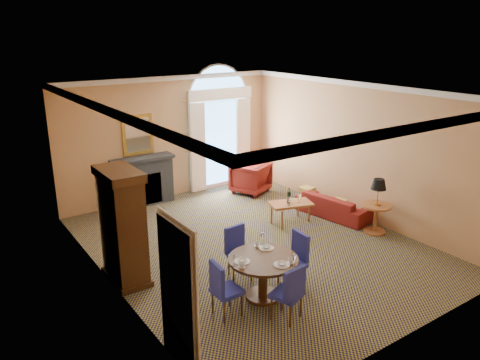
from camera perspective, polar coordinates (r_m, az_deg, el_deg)
ground at (r=9.92m, az=1.65°, el=-7.90°), size 7.50×7.50×0.00m
room_envelope at (r=9.63m, az=-0.69°, el=7.09°), size 6.04×7.52×3.45m
armoire at (r=8.47m, az=-14.09°, el=-5.72°), size 0.59×1.05×2.07m
dining_table at (r=7.88m, az=2.84°, el=-10.73°), size 1.17×1.17×0.94m
dining_chair_north at (r=8.52m, az=-0.32°, el=-8.38°), size 0.54×0.54×0.95m
dining_chair_south at (r=7.32m, az=6.16°, el=-13.24°), size 0.55×0.55×0.95m
dining_chair_east at (r=8.34m, az=6.83°, el=-9.14°), size 0.49×0.49×0.95m
dining_chair_west at (r=7.39m, az=-2.18°, el=-12.81°), size 0.46×0.45×0.95m
sofa at (r=11.52m, az=11.35°, el=-3.04°), size 1.01×1.93×0.54m
armchair at (r=12.88m, az=1.26°, el=0.28°), size 1.20×1.21×0.84m
coffee_table at (r=10.90m, az=6.22°, el=-2.94°), size 1.09×0.80×0.87m
side_table at (r=10.64m, az=16.38°, el=-2.43°), size 0.66×0.66×1.23m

